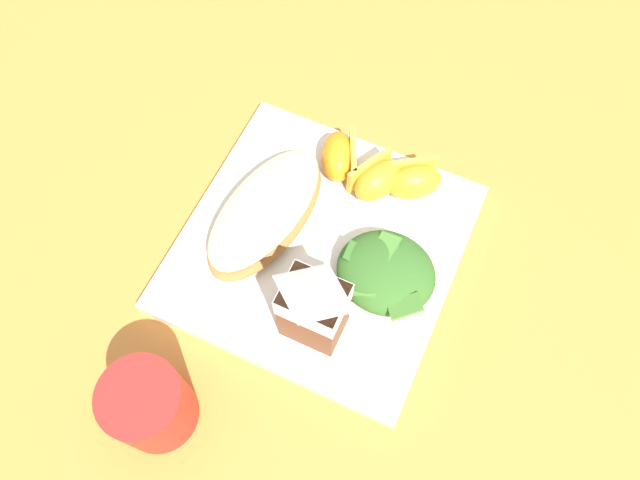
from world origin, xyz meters
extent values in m
plane|color=#C67A33|center=(0.00, 0.00, 0.00)|extent=(3.00, 3.00, 0.00)
cube|color=white|center=(0.00, 0.00, 0.01)|extent=(0.28, 0.28, 0.02)
ellipsoid|color=#A87038|center=(0.06, 0.00, 0.03)|extent=(0.11, 0.18, 0.03)
ellipsoid|color=#B22D19|center=(0.06, 0.00, 0.04)|extent=(0.09, 0.17, 0.01)
ellipsoid|color=#EAD184|center=(0.06, 0.00, 0.05)|extent=(0.10, 0.17, 0.01)
ellipsoid|color=#336023|center=(-0.08, 0.01, 0.04)|extent=(0.10, 0.09, 0.04)
cube|color=#4C8433|center=(-0.06, 0.04, 0.04)|extent=(0.04, 0.03, 0.01)
cube|color=#4C8433|center=(-0.07, -0.01, 0.05)|extent=(0.02, 0.03, 0.01)
cube|color=#5B8E3D|center=(-0.07, 0.01, 0.04)|extent=(0.03, 0.04, 0.01)
cube|color=#3D7028|center=(-0.09, 0.03, 0.04)|extent=(0.04, 0.04, 0.01)
cube|color=#336023|center=(-0.05, 0.01, 0.05)|extent=(0.03, 0.02, 0.01)
cube|color=#4C8433|center=(-0.11, 0.04, 0.05)|extent=(0.04, 0.04, 0.02)
cube|color=brown|center=(-0.03, 0.08, 0.06)|extent=(0.06, 0.04, 0.09)
cube|color=white|center=(-0.03, 0.08, 0.09)|extent=(0.06, 0.05, 0.03)
pyramid|color=white|center=(-0.03, 0.08, 0.12)|extent=(0.06, 0.04, 0.02)
ellipsoid|color=orange|center=(-0.06, -0.10, 0.04)|extent=(0.07, 0.06, 0.04)
cube|color=gold|center=(-0.06, -0.11, 0.04)|extent=(0.05, 0.04, 0.03)
ellipsoid|color=orange|center=(-0.03, -0.09, 0.04)|extent=(0.06, 0.07, 0.04)
cube|color=gold|center=(-0.02, -0.09, 0.04)|extent=(0.03, 0.05, 0.03)
ellipsoid|color=orange|center=(0.02, -0.10, 0.04)|extent=(0.06, 0.07, 0.04)
cube|color=gold|center=(0.01, -0.10, 0.04)|extent=(0.03, 0.05, 0.03)
cylinder|color=red|center=(0.07, 0.22, 0.04)|extent=(0.07, 0.07, 0.09)
camera|label=1|loc=(-0.11, 0.25, 0.60)|focal=34.34mm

